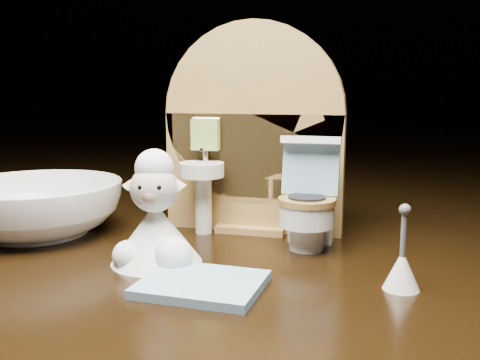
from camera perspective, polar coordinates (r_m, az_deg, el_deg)
name	(u,v)px	position (r m, az deg, el deg)	size (l,w,h in m)	color
backdrop_panel	(253,141)	(0.39, 1.34, 4.16)	(0.13, 0.05, 0.15)	#A77F40
toy_toilet	(309,207)	(0.35, 7.37, -2.87)	(0.04, 0.05, 0.07)	white
bath_mat	(202,284)	(0.29, -4.08, -11.04)	(0.06, 0.05, 0.00)	#7DA8C4
toilet_brush	(402,267)	(0.29, 16.89, -8.89)	(0.02, 0.02, 0.05)	white
plush_lamb	(156,224)	(0.32, -8.99, -4.63)	(0.05, 0.05, 0.07)	white
ceramic_bowl	(36,208)	(0.41, -20.89, -2.85)	(0.12, 0.12, 0.04)	white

